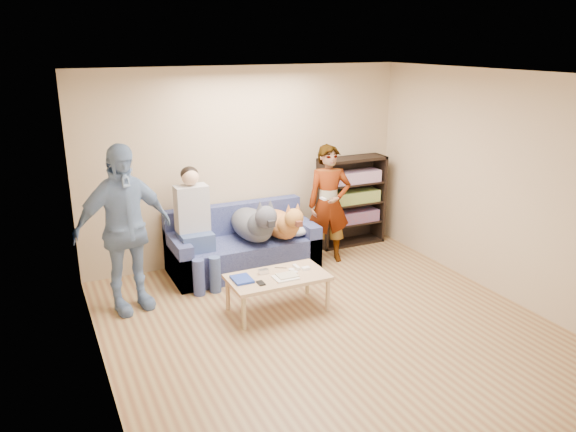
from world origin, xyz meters
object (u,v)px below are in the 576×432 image
camera_silver (263,271)px  bookshelf (351,199)px  dog_tan (282,223)px  dog_gray (254,224)px  person_standing_right (329,204)px  person_standing_left (123,229)px  person_seated (195,222)px  coffee_table (278,279)px  notebook_blue (242,279)px  sofa (242,248)px

camera_silver → bookshelf: bookshelf is taller
dog_tan → dog_gray: bearing=171.3°
person_standing_right → person_standing_left: 2.76m
bookshelf → person_standing_right: bearing=-144.0°
camera_silver → dog_tan: size_ratio=0.10×
person_seated → coffee_table: bearing=-63.9°
person_standing_left → notebook_blue: person_standing_left is taller
camera_silver → dog_gray: bearing=73.3°
sofa → notebook_blue: bearing=-110.6°
sofa → bookshelf: 1.86m
person_standing_right → camera_silver: person_standing_right is taller
person_seated → bookshelf: person_seated is taller
person_standing_right → person_seated: person_standing_right is taller
notebook_blue → sofa: sofa is taller
notebook_blue → coffee_table: (0.40, -0.05, -0.06)m
camera_silver → coffee_table: 0.18m
dog_gray → dog_tan: dog_gray is taller
person_standing_left → sofa: size_ratio=0.99×
person_standing_left → coffee_table: (1.49, -0.76, -0.57)m
camera_silver → person_seated: size_ratio=0.07×
person_standing_right → sofa: person_standing_right is taller
person_standing_left → camera_silver: 1.59m
camera_silver → sofa: size_ratio=0.06×
dog_tan → coffee_table: dog_tan is taller
dog_gray → dog_tan: 0.37m
person_seated → bookshelf: 2.48m
person_seated → coffee_table: (0.58, -1.18, -0.40)m
notebook_blue → coffee_table: 0.41m
dog_gray → coffee_table: (-0.19, -1.14, -0.28)m
notebook_blue → coffee_table: bearing=-7.1°
person_standing_right → bookshelf: (0.62, 0.45, -0.12)m
person_standing_left → notebook_blue: (1.09, -0.71, -0.51)m
person_standing_left → sofa: bearing=5.0°
person_standing_left → person_seated: 1.02m
notebook_blue → person_seated: size_ratio=0.18×
sofa → dog_tan: bearing=-25.2°
person_standing_right → person_standing_left: (-2.74, -0.33, 0.14)m
coffee_table → bookshelf: size_ratio=0.85×
person_standing_right → camera_silver: (-1.37, -0.97, -0.36)m
camera_silver → person_seated: person_seated is taller
person_standing_right → bookshelf: size_ratio=1.23×
person_standing_left → coffee_table: bearing=-41.4°
notebook_blue → sofa: (0.47, 1.26, -0.15)m
person_standing_left → person_standing_right: bearing=-7.5°
sofa → bookshelf: (1.80, 0.23, 0.40)m
person_seated → dog_gray: person_seated is taller
person_standing_right → person_seated: (-1.83, 0.09, -0.03)m
dog_gray → sofa: bearing=123.9°
sofa → person_seated: size_ratio=1.29×
person_standing_left → notebook_blue: size_ratio=7.25×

